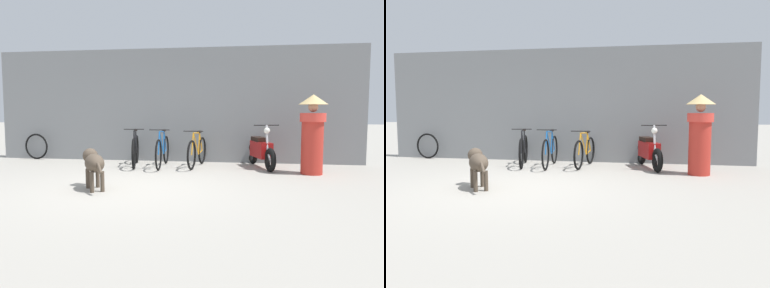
# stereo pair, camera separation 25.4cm
# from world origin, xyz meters

# --- Properties ---
(ground_plane) EXTENTS (60.00, 60.00, 0.00)m
(ground_plane) POSITION_xyz_m (0.00, 0.00, 0.00)
(ground_plane) COLOR #9E998E
(shop_wall_back) EXTENTS (9.59, 0.20, 2.92)m
(shop_wall_back) POSITION_xyz_m (0.00, 3.45, 1.46)
(shop_wall_back) COLOR slate
(shop_wall_back) RESTS_ON ground
(bicycle_0) EXTENTS (0.54, 1.71, 0.91)m
(bicycle_0) POSITION_xyz_m (-0.72, 2.44, 0.37)
(bicycle_0) COLOR black
(bicycle_0) RESTS_ON ground
(bicycle_1) EXTENTS (0.46, 1.79, 0.91)m
(bicycle_1) POSITION_xyz_m (-0.04, 2.39, 0.37)
(bicycle_1) COLOR black
(bicycle_1) RESTS_ON ground
(bicycle_2) EXTENTS (0.46, 1.66, 0.87)m
(bicycle_2) POSITION_xyz_m (0.77, 2.53, 0.36)
(bicycle_2) COLOR black
(bicycle_2) RESTS_ON ground
(motorcycle) EXTENTS (0.69, 1.73, 1.02)m
(motorcycle) POSITION_xyz_m (2.26, 2.62, 0.40)
(motorcycle) COLOR black
(motorcycle) RESTS_ON ground
(stray_dog) EXTENTS (0.72, 0.96, 0.67)m
(stray_dog) POSITION_xyz_m (-0.62, -0.22, 0.45)
(stray_dog) COLOR #4C3F33
(stray_dog) RESTS_ON ground
(person_in_robes) EXTENTS (0.83, 0.83, 1.67)m
(person_in_robes) POSITION_xyz_m (3.29, 1.88, 0.90)
(person_in_robes) COLOR #B72D23
(person_in_robes) RESTS_ON ground
(spare_tire_left) EXTENTS (0.70, 0.11, 0.70)m
(spare_tire_left) POSITION_xyz_m (-3.76, 3.19, 0.35)
(spare_tire_left) COLOR black
(spare_tire_left) RESTS_ON ground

